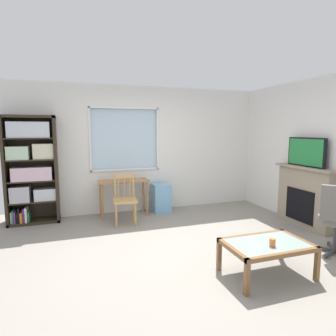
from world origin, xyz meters
name	(u,v)px	position (x,y,z in m)	size (l,w,h in m)	color
ground	(177,251)	(0.00, 0.00, -0.01)	(6.26, 5.55, 0.02)	gray
wall_back_with_window	(142,151)	(0.04, 2.27, 1.29)	(5.26, 0.15, 2.63)	silver
wall_right	(327,155)	(2.69, 0.00, 1.31)	(0.12, 4.75, 2.63)	silver
bookshelf	(31,167)	(-2.11, 2.03, 1.05)	(0.90, 0.38, 1.99)	#2D2319
desk_under_window	(124,186)	(-0.43, 1.92, 0.60)	(0.99, 0.42, 0.73)	#A37547
wooden_chair	(125,199)	(-0.50, 1.41, 0.46)	(0.46, 0.44, 0.90)	tan
plastic_drawer_unit	(161,198)	(0.36, 1.97, 0.30)	(0.35, 0.40, 0.60)	#72ADDB
fireplace	(304,196)	(2.53, 0.27, 0.55)	(0.26, 1.25, 1.09)	gray
tv	(306,152)	(2.52, 0.27, 1.34)	(0.06, 0.82, 0.51)	black
coffee_table	(267,247)	(0.76, -1.01, 0.35)	(0.99, 0.65, 0.41)	#8C9E99
sippy_cup	(272,242)	(0.75, -1.11, 0.45)	(0.07, 0.07, 0.09)	orange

